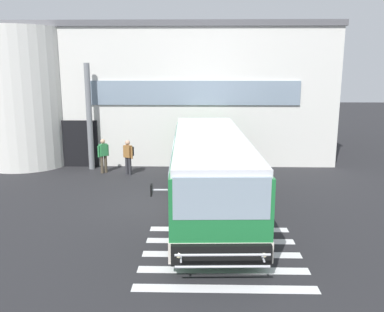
{
  "coord_description": "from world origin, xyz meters",
  "views": [
    {
      "loc": [
        1.43,
        -14.79,
        5.12
      ],
      "look_at": [
        1.04,
        1.73,
        1.5
      ],
      "focal_mm": 38.59,
      "sensor_mm": 36.0,
      "label": 1
    }
  ],
  "objects_px": {
    "entry_support_column": "(89,117)",
    "passenger_by_doorway": "(128,155)",
    "bus_main_foreground": "(210,173)",
    "passenger_near_column": "(103,154)"
  },
  "relations": [
    {
      "from": "entry_support_column",
      "to": "passenger_by_doorway",
      "type": "height_order",
      "value": "entry_support_column"
    },
    {
      "from": "bus_main_foreground",
      "to": "passenger_near_column",
      "type": "distance_m",
      "value": 7.09
    },
    {
      "from": "bus_main_foreground",
      "to": "passenger_by_doorway",
      "type": "height_order",
      "value": "bus_main_foreground"
    },
    {
      "from": "entry_support_column",
      "to": "bus_main_foreground",
      "type": "xyz_separation_m",
      "value": [
        5.87,
        -5.7,
        -1.3
      ]
    },
    {
      "from": "passenger_near_column",
      "to": "passenger_by_doorway",
      "type": "bearing_deg",
      "value": -12.53
    },
    {
      "from": "passenger_near_column",
      "to": "passenger_by_doorway",
      "type": "height_order",
      "value": "same"
    },
    {
      "from": "entry_support_column",
      "to": "passenger_by_doorway",
      "type": "xyz_separation_m",
      "value": [
        2.07,
        -1.04,
        -1.67
      ]
    },
    {
      "from": "passenger_near_column",
      "to": "passenger_by_doorway",
      "type": "relative_size",
      "value": 1.0
    },
    {
      "from": "bus_main_foreground",
      "to": "passenger_by_doorway",
      "type": "bearing_deg",
      "value": 129.17
    },
    {
      "from": "entry_support_column",
      "to": "bus_main_foreground",
      "type": "distance_m",
      "value": 8.28
    }
  ]
}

